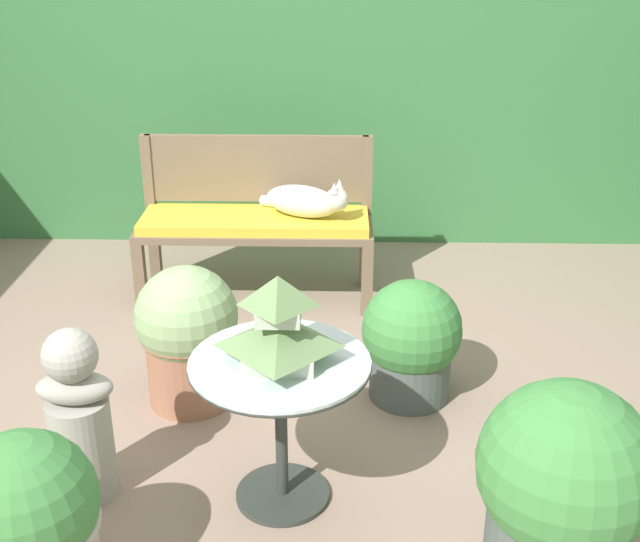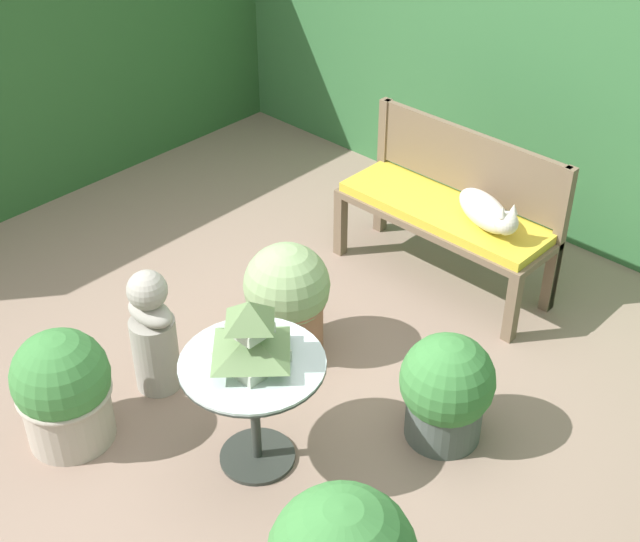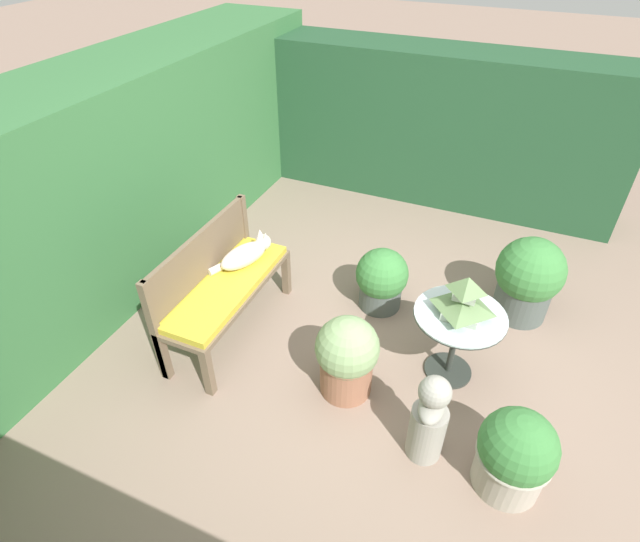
{
  "view_description": "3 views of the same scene",
  "coord_description": "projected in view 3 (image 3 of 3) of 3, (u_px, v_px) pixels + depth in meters",
  "views": [
    {
      "loc": [
        0.37,
        -2.83,
        1.95
      ],
      "look_at": [
        0.3,
        0.46,
        0.51
      ],
      "focal_mm": 45.0,
      "sensor_mm": 36.0,
      "label": 1
    },
    {
      "loc": [
        2.33,
        -2.33,
        3.02
      ],
      "look_at": [
        -0.19,
        0.35,
        0.45
      ],
      "focal_mm": 50.0,
      "sensor_mm": 36.0,
      "label": 2
    },
    {
      "loc": [
        -2.48,
        -0.58,
        2.85
      ],
      "look_at": [
        0.19,
        0.58,
        0.62
      ],
      "focal_mm": 28.0,
      "sensor_mm": 36.0,
      "label": 3
    }
  ],
  "objects": [
    {
      "name": "garden_bench",
      "position": [
        228.0,
        290.0,
        3.8
      ],
      "size": [
        1.27,
        0.43,
        0.49
      ],
      "color": "brown",
      "rests_on": "ground"
    },
    {
      "name": "pagoda_birdhouse",
      "position": [
        464.0,
        299.0,
        3.28
      ],
      "size": [
        0.32,
        0.32,
        0.32
      ],
      "color": "#B2BCA8",
      "rests_on": "patio_table"
    },
    {
      "name": "patio_table",
      "position": [
        458.0,
        327.0,
        3.44
      ],
      "size": [
        0.63,
        0.63,
        0.57
      ],
      "color": "#2D332D",
      "rests_on": "ground"
    },
    {
      "name": "potted_plant_hedge_corner",
      "position": [
        528.0,
        278.0,
        4.0
      ],
      "size": [
        0.54,
        0.54,
        0.72
      ],
      "color": "#4C5651",
      "rests_on": "ground"
    },
    {
      "name": "garden_bust",
      "position": [
        429.0,
        420.0,
        2.99
      ],
      "size": [
        0.27,
        0.22,
        0.68
      ],
      "rotation": [
        0.0,
        0.0,
        0.02
      ],
      "color": "#A39E93",
      "rests_on": "ground"
    },
    {
      "name": "potted_plant_table_near",
      "position": [
        382.0,
        279.0,
        4.14
      ],
      "size": [
        0.44,
        0.44,
        0.55
      ],
      "color": "#4C5651",
      "rests_on": "ground"
    },
    {
      "name": "potted_plant_bench_left",
      "position": [
        347.0,
        356.0,
        3.39
      ],
      "size": [
        0.44,
        0.44,
        0.63
      ],
      "color": "#9E664C",
      "rests_on": "ground"
    },
    {
      "name": "cat",
      "position": [
        246.0,
        254.0,
        3.9
      ],
      "size": [
        0.49,
        0.36,
        0.22
      ],
      "rotation": [
        0.0,
        0.0,
        -0.39
      ],
      "color": "silver",
      "rests_on": "garden_bench"
    },
    {
      "name": "bench_backrest",
      "position": [
        202.0,
        262.0,
        3.74
      ],
      "size": [
        1.27,
        0.06,
        0.88
      ],
      "color": "brown",
      "rests_on": "ground"
    },
    {
      "name": "potted_plant_patio_mid",
      "position": [
        515.0,
        454.0,
        2.85
      ],
      "size": [
        0.44,
        0.44,
        0.59
      ],
      "color": "#ADA393",
      "rests_on": "ground"
    },
    {
      "name": "foliage_hedge_right",
      "position": [
        445.0,
        127.0,
        5.39
      ],
      "size": [
        0.7,
        3.7,
        1.6
      ],
      "primitive_type": "cube",
      "color": "#234C2D",
      "rests_on": "ground"
    },
    {
      "name": "foliage_hedge_back",
      "position": [
        80.0,
        197.0,
        4.0
      ],
      "size": [
        6.4,
        1.01,
        1.77
      ],
      "primitive_type": "cube",
      "color": "#38703D",
      "rests_on": "ground"
    },
    {
      "name": "ground",
      "position": [
        380.0,
        369.0,
        3.73
      ],
      "size": [
        30.0,
        30.0,
        0.0
      ],
      "primitive_type": "plane",
      "color": "gray"
    }
  ]
}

